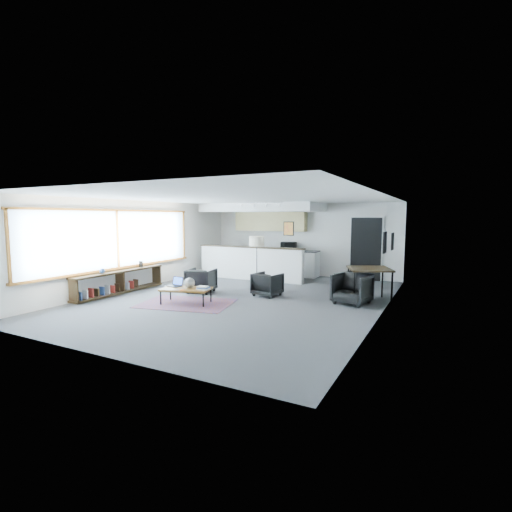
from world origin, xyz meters
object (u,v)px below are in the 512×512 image
at_px(floor_lamp, 257,243).
at_px(dining_chair_near, 352,290).
at_px(coffee_table, 186,289).
at_px(armchair_right, 267,283).
at_px(book_stack, 203,288).
at_px(armchair_left, 201,279).
at_px(ceramic_pot, 189,283).
at_px(dining_chair_far, 353,286).
at_px(microwave, 289,245).
at_px(dining_table, 369,271).
at_px(laptop, 176,283).

relative_size(floor_lamp, dining_chair_near, 2.23).
bearing_deg(floor_lamp, coffee_table, -102.92).
bearing_deg(armchair_right, book_stack, 69.99).
bearing_deg(armchair_left, floor_lamp, -141.57).
height_order(ceramic_pot, dining_chair_far, ceramic_pot).
height_order(dining_chair_far, microwave, microwave).
relative_size(coffee_table, dining_table, 1.00).
height_order(armchair_left, armchair_right, armchair_left).
bearing_deg(dining_chair_far, microwave, -25.81).
relative_size(floor_lamp, dining_chair_far, 2.46).
distance_m(armchair_left, microwave, 4.17).
xyz_separation_m(ceramic_pot, book_stack, (0.41, 0.00, -0.09)).
distance_m(ceramic_pot, dining_table, 4.51).
relative_size(coffee_table, armchair_right, 1.89).
bearing_deg(dining_table, ceramic_pot, -148.52).
bearing_deg(coffee_table, dining_table, 16.30).
height_order(dining_table, dining_chair_far, dining_table).
height_order(ceramic_pot, dining_chair_near, dining_chair_near).
relative_size(ceramic_pot, floor_lamp, 0.17).
xyz_separation_m(book_stack, microwave, (0.04, 5.24, 0.68)).
xyz_separation_m(dining_table, dining_chair_far, (-0.42, 0.14, -0.45)).
height_order(armchair_right, dining_table, dining_table).
relative_size(ceramic_pot, dining_chair_far, 0.41).
xyz_separation_m(coffee_table, floor_lamp, (0.60, 2.62, 0.99)).
xyz_separation_m(book_stack, armchair_left, (-0.97, 1.26, -0.05)).
height_order(book_stack, dining_chair_near, dining_chair_near).
distance_m(laptop, armchair_right, 2.41).
distance_m(floor_lamp, microwave, 2.68).
distance_m(laptop, ceramic_pot, 0.47).
height_order(laptop, dining_chair_far, dining_chair_far).
bearing_deg(armchair_left, microwave, -116.23).
bearing_deg(laptop, coffee_table, -11.84).
bearing_deg(ceramic_pot, book_stack, 0.16).
bearing_deg(floor_lamp, dining_chair_far, -1.79).
xyz_separation_m(laptop, dining_chair_far, (3.88, 2.42, -0.14)).
height_order(floor_lamp, dining_table, floor_lamp).
xyz_separation_m(ceramic_pot, armchair_left, (-0.56, 1.26, -0.14)).
bearing_deg(armchair_left, dining_chair_near, 175.42).
bearing_deg(coffee_table, laptop, 148.99).
height_order(coffee_table, dining_chair_far, dining_chair_far).
distance_m(floor_lamp, dining_table, 3.37).
bearing_deg(dining_table, microwave, 139.56).
distance_m(ceramic_pot, microwave, 5.30).
distance_m(coffee_table, laptop, 0.42).
xyz_separation_m(ceramic_pot, dining_chair_far, (3.42, 2.49, -0.20)).
distance_m(armchair_left, floor_lamp, 1.96).
height_order(laptop, book_stack, laptop).
relative_size(dining_table, microwave, 2.47).
relative_size(dining_table, dining_chair_far, 2.07).
xyz_separation_m(coffee_table, armchair_right, (1.36, 1.76, -0.01)).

